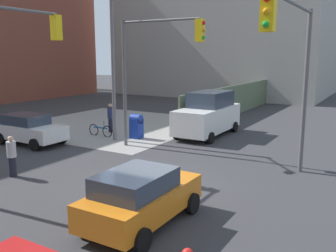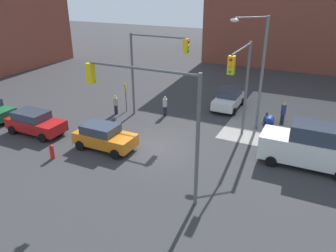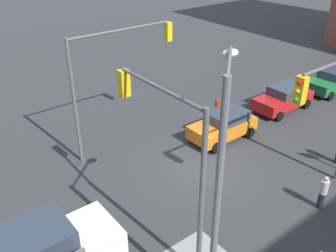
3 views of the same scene
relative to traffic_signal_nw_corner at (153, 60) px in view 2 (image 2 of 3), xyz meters
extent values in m
plane|color=#333335|center=(2.67, -4.50, -4.59)|extent=(120.00, 120.00, 0.00)
cube|color=gray|center=(11.67, 4.50, -4.59)|extent=(12.00, 12.00, 0.01)
cylinder|color=#59595B|center=(-1.83, 0.00, -1.34)|extent=(0.18, 0.18, 6.50)
cylinder|color=#59595B|center=(0.42, 0.00, 1.79)|extent=(4.52, 0.12, 0.12)
cube|color=yellow|center=(2.68, 0.00, 1.26)|extent=(0.32, 0.36, 1.00)
sphere|color=red|center=(2.86, 0.00, 1.58)|extent=(0.18, 0.18, 0.18)
sphere|color=orange|center=(2.86, 0.00, 1.26)|extent=(0.18, 0.18, 0.18)
sphere|color=green|center=(2.86, 0.00, 0.94)|extent=(0.18, 0.18, 0.18)
cylinder|color=#59595B|center=(7.17, -9.00, -1.34)|extent=(0.18, 0.18, 6.50)
cylinder|color=#59595B|center=(4.32, -9.00, 1.79)|extent=(5.69, 0.12, 0.12)
cube|color=yellow|center=(1.48, -9.00, 1.26)|extent=(0.32, 0.36, 1.00)
sphere|color=red|center=(1.30, -9.00, 1.58)|extent=(0.18, 0.18, 0.18)
sphere|color=orange|center=(1.30, -9.00, 1.26)|extent=(0.18, 0.18, 0.18)
sphere|color=green|center=(1.30, -9.00, 0.94)|extent=(0.18, 0.18, 0.18)
cylinder|color=#59595B|center=(7.17, 0.00, -1.34)|extent=(0.18, 0.18, 6.50)
cylinder|color=#59595B|center=(7.17, -2.15, 1.79)|extent=(0.12, 4.29, 0.12)
cube|color=yellow|center=(7.17, -4.29, 1.26)|extent=(0.36, 0.32, 1.00)
sphere|color=red|center=(7.17, -4.47, 1.58)|extent=(0.18, 0.18, 0.18)
sphere|color=orange|center=(7.17, -4.47, 1.26)|extent=(0.18, 0.18, 0.18)
sphere|color=green|center=(7.17, -4.47, 0.94)|extent=(0.18, 0.18, 0.18)
cylinder|color=slate|center=(7.87, 1.30, -0.59)|extent=(0.20, 0.20, 8.00)
cylinder|color=slate|center=(6.97, 0.50, 3.31)|extent=(1.86, 1.67, 0.10)
ellipsoid|color=silver|center=(6.07, -0.29, 3.16)|extent=(0.56, 0.36, 0.24)
cylinder|color=#4C4C4C|center=(-2.73, 0.24, -3.39)|extent=(0.08, 0.08, 2.40)
cube|color=yellow|center=(-2.73, 0.24, -2.54)|extent=(0.48, 0.48, 0.64)
cube|color=navy|center=(8.87, 0.50, -4.02)|extent=(0.56, 0.64, 1.15)
cylinder|color=navy|center=(8.87, 0.50, -3.44)|extent=(0.56, 0.64, 0.56)
cylinder|color=red|center=(-2.33, -8.70, -4.19)|extent=(0.26, 0.26, 0.80)
sphere|color=red|center=(-2.33, -8.70, -3.77)|extent=(0.24, 0.24, 0.24)
cube|color=white|center=(4.76, 4.58, -3.90)|extent=(1.80, 4.00, 0.75)
cube|color=#2D3847|center=(4.76, 4.90, -3.25)|extent=(1.58, 2.24, 0.55)
cylinder|color=black|center=(5.66, 3.22, -4.27)|extent=(0.22, 0.64, 0.64)
cylinder|color=black|center=(3.86, 3.22, -4.27)|extent=(0.22, 0.64, 0.64)
cylinder|color=black|center=(5.66, 5.94, -4.27)|extent=(0.22, 0.64, 0.64)
cylinder|color=black|center=(3.86, 5.94, -4.27)|extent=(0.22, 0.64, 0.64)
cylinder|color=black|center=(-9.92, -5.21, -4.27)|extent=(0.64, 0.22, 0.64)
cube|color=orange|center=(-0.22, -6.14, -3.90)|extent=(3.97, 1.80, 0.75)
cube|color=#2D3847|center=(-0.53, -6.14, -3.25)|extent=(2.23, 1.58, 0.55)
cylinder|color=black|center=(1.14, -5.24, -4.27)|extent=(0.64, 0.22, 0.64)
cylinder|color=black|center=(1.14, -7.04, -4.27)|extent=(0.64, 0.22, 0.64)
cylinder|color=black|center=(-1.57, -5.24, -4.27)|extent=(0.64, 0.22, 0.64)
cylinder|color=black|center=(-1.57, -7.04, -4.27)|extent=(0.64, 0.22, 0.64)
cube|color=#B21919|center=(-6.04, -6.37, -3.90)|extent=(4.27, 1.80, 0.75)
cube|color=#2D3847|center=(-6.38, -6.37, -3.25)|extent=(2.39, 1.58, 0.55)
cylinder|color=black|center=(-4.59, -5.47, -4.27)|extent=(0.64, 0.22, 0.64)
cylinder|color=black|center=(-4.59, -7.27, -4.27)|extent=(0.64, 0.22, 0.64)
cylinder|color=black|center=(-7.49, -5.47, -4.27)|extent=(0.64, 0.22, 0.64)
cylinder|color=black|center=(-7.49, -7.27, -4.27)|extent=(0.64, 0.22, 0.64)
cube|color=white|center=(11.67, -2.70, -3.57)|extent=(5.40, 2.10, 1.40)
cube|color=#2D3847|center=(12.10, -2.70, -2.42)|extent=(3.02, 1.85, 0.90)
cylinder|color=black|center=(9.83, -3.75, -4.27)|extent=(0.64, 0.22, 0.64)
cylinder|color=black|center=(9.83, -1.65, -4.27)|extent=(0.64, 0.22, 0.64)
cylinder|color=#9E937A|center=(-3.13, -0.70, -3.53)|extent=(0.36, 0.36, 0.61)
sphere|color=tan|center=(-3.13, -0.70, -3.12)|extent=(0.21, 0.21, 0.21)
cylinder|color=#1E1E2D|center=(-3.13, -0.70, -4.21)|extent=(0.28, 0.28, 0.77)
cylinder|color=navy|center=(9.47, 2.90, -3.37)|extent=(0.36, 0.36, 0.69)
sphere|color=tan|center=(9.47, 2.90, -2.91)|extent=(0.24, 0.24, 0.24)
cylinder|color=#1E1E2D|center=(9.47, 2.90, -4.16)|extent=(0.28, 0.28, 0.88)
cylinder|color=#B2B2B7|center=(0.67, 0.70, -3.48)|extent=(0.36, 0.36, 0.63)
sphere|color=tan|center=(0.67, 0.70, -3.06)|extent=(0.22, 0.22, 0.22)
cylinder|color=#1E1E2D|center=(0.67, 0.70, -4.19)|extent=(0.28, 0.28, 0.80)
torus|color=black|center=(8.27, 3.22, -4.26)|extent=(0.05, 0.71, 0.71)
torus|color=black|center=(8.27, 2.18, -4.26)|extent=(0.05, 0.71, 0.71)
cube|color=#1E5999|center=(8.27, 2.70, -4.08)|extent=(0.04, 1.04, 0.08)
cylinder|color=#1E5999|center=(8.27, 2.42, -3.84)|extent=(0.04, 0.04, 0.40)
camera|label=1|loc=(-8.48, -11.88, 0.16)|focal=40.00mm
camera|label=2|loc=(11.77, -21.42, 5.26)|focal=35.00mm
camera|label=3|loc=(13.65, 6.57, 6.36)|focal=40.00mm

